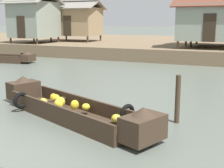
{
  "coord_description": "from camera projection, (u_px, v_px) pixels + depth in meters",
  "views": [
    {
      "loc": [
        5.15,
        -3.22,
        2.76
      ],
      "look_at": [
        0.92,
        6.39,
        0.61
      ],
      "focal_mm": 49.28,
      "sensor_mm": 36.0,
      "label": 1
    }
  ],
  "objects": [
    {
      "name": "ground_plane",
      "position": [
        125.0,
        81.0,
        14.44
      ],
      "size": [
        300.0,
        300.0,
        0.0
      ],
      "primitive_type": "plane",
      "color": "#596056"
    },
    {
      "name": "riverbank_strip",
      "position": [
        188.0,
        46.0,
        29.2
      ],
      "size": [
        160.0,
        20.0,
        0.91
      ],
      "primitive_type": "cube",
      "color": "#756047",
      "rests_on": "ground"
    },
    {
      "name": "banana_boat",
      "position": [
        70.0,
        108.0,
        8.86
      ],
      "size": [
        6.04,
        3.26,
        0.9
      ],
      "color": "#3D2D21",
      "rests_on": "ground"
    },
    {
      "name": "cargo_boat_upstream",
      "position": [
        1.0,
        58.0,
        21.15
      ],
      "size": [
        4.98,
        2.19,
        0.8
      ],
      "color": "#3D2D21",
      "rests_on": "ground"
    },
    {
      "name": "stilt_house_left",
      "position": [
        34.0,
        19.0,
        26.51
      ],
      "size": [
        3.83,
        4.01,
        4.33
      ],
      "color": "#4C3826",
      "rests_on": "riverbank_strip"
    },
    {
      "name": "stilt_house_mid_left",
      "position": [
        76.0,
        21.0,
        28.81
      ],
      "size": [
        4.97,
        3.54,
        3.76
      ],
      "color": "#4C3826",
      "rests_on": "riverbank_strip"
    },
    {
      "name": "stilt_house_mid_right",
      "position": [
        213.0,
        21.0,
        21.09
      ],
      "size": [
        5.13,
        3.87,
        3.88
      ],
      "color": "#4C3826",
      "rests_on": "riverbank_strip"
    },
    {
      "name": "stilt_house_right",
      "position": [
        220.0,
        19.0,
        23.07
      ],
      "size": [
        4.77,
        3.71,
        4.12
      ],
      "color": "#4C3826",
      "rests_on": "riverbank_strip"
    },
    {
      "name": "mooring_post",
      "position": [
        178.0,
        99.0,
        8.39
      ],
      "size": [
        0.14,
        0.14,
        1.34
      ],
      "primitive_type": "cylinder",
      "color": "#423323",
      "rests_on": "ground"
    }
  ]
}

